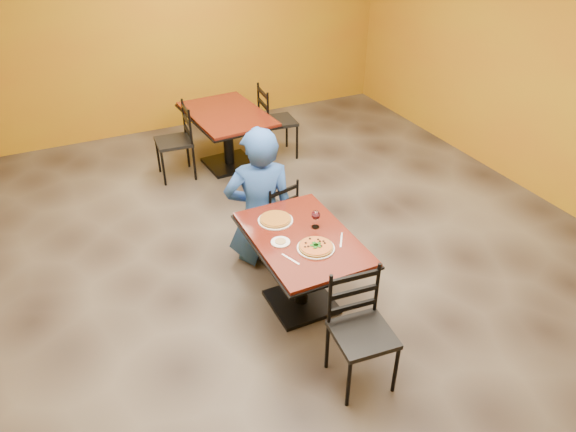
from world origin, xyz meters
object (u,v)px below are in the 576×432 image
chair_main_far (274,214)px  plate_main (316,248)px  pizza_far (275,219)px  table_second (227,126)px  plate_far (275,220)px  table_main (302,255)px  chair_main_near (363,335)px  pizza_main (316,247)px  chair_second_left (174,142)px  chair_second_right (278,121)px  wine_glass (316,218)px  diner (260,196)px  side_plate (280,242)px

chair_main_far → plate_main: chair_main_far is taller
plate_main → pizza_far: bearing=104.1°
chair_main_far → pizza_far: bearing=54.0°
table_second → pizza_far: (-0.47, -2.58, 0.21)m
plate_far → pizza_far: 0.02m
pizza_far → table_main: bearing=-71.3°
chair_main_near → pizza_main: size_ratio=3.31×
table_main → pizza_main: bearing=-83.7°
chair_main_near → plate_main: chair_main_near is taller
table_second → chair_second_left: chair_second_left is taller
plate_far → pizza_far: size_ratio=1.11×
chair_second_right → plate_far: bearing=160.3°
pizza_main → plate_far: bearing=104.1°
plate_far → wine_glass: (0.27, -0.24, 0.08)m
chair_second_right → diner: diner is taller
diner → table_second: bearing=-86.7°
pizza_far → side_plate: size_ratio=1.75×
chair_second_left → side_plate: bearing=7.0°
chair_second_right → pizza_main: size_ratio=3.51×
plate_main → chair_main_far: bearing=84.0°
chair_main_far → diner: (-0.18, -0.08, 0.30)m
table_main → chair_main_near: 0.96m
diner → table_main: bearing=107.6°
chair_second_left → diner: size_ratio=0.67×
chair_main_near → plate_far: chair_main_near is taller
chair_second_right → pizza_far: (-1.19, -2.58, 0.27)m
table_second → pizza_far: bearing=-100.3°
diner → pizza_main: bearing=108.2°
diner → wine_glass: bearing=120.3°
table_second → table_main: bearing=-97.2°
pizza_far → table_second: bearing=79.7°
table_main → chair_second_right: (1.09, 2.89, -0.06)m
table_second → plate_far: 2.63m
diner → chair_second_right: bearing=-104.2°
table_second → pizza_main: pizza_main is taller
pizza_main → table_main: bearing=96.3°
plate_main → wine_glass: wine_glass is taller
pizza_far → wine_glass: size_ratio=1.56×
side_plate → plate_main: bearing=-41.6°
plate_main → side_plate: same height
diner → wine_glass: (0.21, -0.75, 0.13)m
table_main → chair_second_left: bearing=97.1°
chair_main_far → diner: size_ratio=0.57×
table_main → wine_glass: bearing=25.6°
chair_main_far → wine_glass: 0.93m
wine_glass → diner: bearing=105.8°
table_main → chair_main_far: bearing=81.3°
diner → chair_second_left: bearing=-66.9°
chair_main_near → pizza_far: 1.31m
pizza_far → pizza_main: bearing=-75.9°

